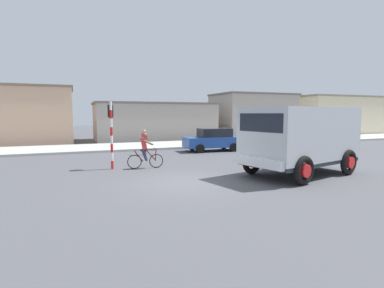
# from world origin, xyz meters

# --- Properties ---
(ground_plane) EXTENTS (120.00, 120.00, 0.00)m
(ground_plane) POSITION_xyz_m (0.00, 0.00, 0.00)
(ground_plane) COLOR #4C4C51
(sidewalk_far) EXTENTS (80.00, 5.00, 0.16)m
(sidewalk_far) POSITION_xyz_m (0.00, 12.75, 0.08)
(sidewalk_far) COLOR #ADADA8
(sidewalk_far) RESTS_ON ground
(truck_foreground) EXTENTS (5.85, 3.76, 2.90)m
(truck_foreground) POSITION_xyz_m (5.03, -0.43, 1.67)
(truck_foreground) COLOR #B2B7BC
(truck_foreground) RESTS_ON ground
(cyclist) EXTENTS (1.73, 0.51, 1.72)m
(cyclist) POSITION_xyz_m (-0.86, 3.49, 0.86)
(cyclist) COLOR black
(cyclist) RESTS_ON ground
(traffic_light_pole) EXTENTS (0.24, 0.43, 3.20)m
(traffic_light_pole) POSITION_xyz_m (-2.36, 3.96, 2.07)
(traffic_light_pole) COLOR red
(traffic_light_pole) RESTS_ON ground
(car_red_near) EXTENTS (4.09, 2.05, 1.60)m
(car_red_near) POSITION_xyz_m (5.11, 8.39, 0.82)
(car_red_near) COLOR #234C9E
(car_red_near) RESTS_ON ground
(pedestrian_near_kerb) EXTENTS (0.34, 0.22, 1.62)m
(pedestrian_near_kerb) POSITION_xyz_m (0.16, 8.17, 0.85)
(pedestrian_near_kerb) COLOR #2D334C
(pedestrian_near_kerb) RESTS_ON ground
(building_corner_left) EXTENTS (10.24, 6.12, 5.01)m
(building_corner_left) POSITION_xyz_m (-9.06, 19.51, 2.51)
(building_corner_left) COLOR tan
(building_corner_left) RESTS_ON ground
(building_mid_block) EXTENTS (11.91, 6.03, 3.72)m
(building_mid_block) POSITION_xyz_m (3.71, 19.33, 1.87)
(building_mid_block) COLOR #9E9389
(building_mid_block) RESTS_ON ground
(building_corner_right) EXTENTS (8.79, 6.06, 4.89)m
(building_corner_right) POSITION_xyz_m (15.41, 19.33, 2.45)
(building_corner_right) COLOR #9E9389
(building_corner_right) RESTS_ON ground
(building_set_back) EXTENTS (11.60, 5.16, 4.82)m
(building_set_back) POSITION_xyz_m (27.14, 17.97, 2.41)
(building_set_back) COLOR beige
(building_set_back) RESTS_ON ground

